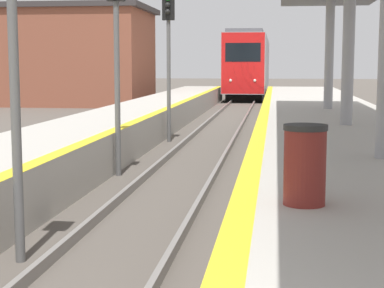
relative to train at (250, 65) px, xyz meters
name	(u,v)px	position (x,y,z in m)	size (l,w,h in m)	color
train	(250,65)	(0.00, 0.00, 0.00)	(2.67, 21.89, 4.55)	black
signal_mid	(116,25)	(-1.40, -36.37, 0.93)	(0.36, 0.31, 4.65)	#595959
signal_far	(168,37)	(-1.30, -30.23, 0.93)	(0.36, 0.31, 4.65)	#595959
trash_bin	(305,165)	(2.31, -43.00, -0.95)	(0.47, 0.47, 0.87)	maroon
station_building	(45,56)	(-11.72, -12.63, 0.58)	(12.71, 7.23, 5.76)	brown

